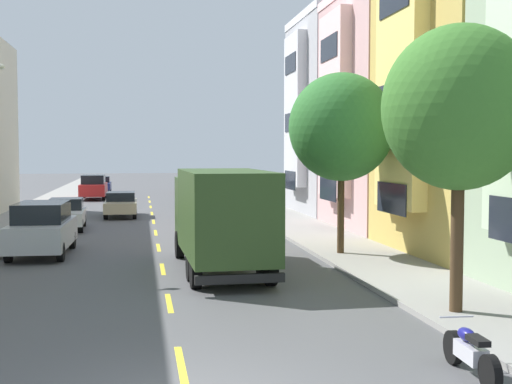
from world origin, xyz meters
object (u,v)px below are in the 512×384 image
at_px(parked_hatchback_navy, 101,185).
at_px(moving_champagne_sedan, 121,204).
at_px(parked_hatchback_white, 66,214).
at_px(parked_suv_forest, 214,191).
at_px(parked_suv_silver, 42,228).
at_px(parked_suv_red, 94,187).
at_px(parked_pickup_black, 233,204).
at_px(parked_pickup_burgundy, 196,184).
at_px(parked_motorcycle, 470,353).
at_px(street_tree_second, 341,127).
at_px(parked_sedan_charcoal, 206,189).
at_px(delivery_box_truck, 221,213).
at_px(street_tree_nearest, 459,108).

relative_size(parked_hatchback_navy, moving_champagne_sedan, 0.89).
bearing_deg(parked_hatchback_white, parked_suv_forest, 57.61).
distance_m(parked_hatchback_white, moving_champagne_sedan, 6.70).
bearing_deg(parked_suv_forest, parked_suv_silver, -111.59).
distance_m(parked_hatchback_navy, parked_suv_forest, 18.11).
xyz_separation_m(parked_suv_red, parked_suv_forest, (8.76, -7.54, 0.00)).
bearing_deg(moving_champagne_sedan, parked_pickup_black, -19.40).
bearing_deg(parked_pickup_burgundy, parked_suv_red, -141.23).
relative_size(parked_hatchback_navy, parked_motorcycle, 1.95).
relative_size(street_tree_second, parked_suv_red, 1.34).
distance_m(street_tree_second, parked_sedan_charcoal, 31.12).
bearing_deg(parked_hatchback_navy, parked_suv_forest, -61.49).
height_order(parked_hatchback_white, moving_champagne_sedan, parked_hatchback_white).
relative_size(parked_suv_silver, parked_suv_red, 1.01).
distance_m(parked_pickup_burgundy, parked_sedan_charcoal, 7.75).
bearing_deg(delivery_box_truck, parked_pickup_black, 80.97).
bearing_deg(parked_pickup_burgundy, moving_champagne_sedan, -105.56).
relative_size(street_tree_nearest, delivery_box_truck, 0.85).
xyz_separation_m(parked_hatchback_navy, parked_suv_red, (-0.11, -8.37, 0.23)).
xyz_separation_m(street_tree_second, parked_suv_forest, (-1.96, 24.09, -3.66)).
relative_size(parked_suv_silver, parked_suv_forest, 1.00).
height_order(street_tree_nearest, parked_hatchback_navy, street_tree_nearest).
bearing_deg(street_tree_nearest, parked_suv_red, 104.73).
bearing_deg(parked_hatchback_white, moving_champagne_sedan, 68.66).
bearing_deg(parked_sedan_charcoal, parked_hatchback_navy, 133.38).
height_order(parked_suv_silver, parked_hatchback_white, parked_suv_silver).
bearing_deg(parked_suv_forest, parked_pickup_black, -89.79).
distance_m(delivery_box_truck, parked_hatchback_navy, 42.82).
xyz_separation_m(parked_pickup_burgundy, parked_motorcycle, (0.45, -51.63, -0.42)).
xyz_separation_m(parked_sedan_charcoal, parked_suv_forest, (-0.04, -6.72, 0.24)).
xyz_separation_m(parked_pickup_burgundy, parked_sedan_charcoal, (0.18, -7.74, -0.08)).
distance_m(street_tree_nearest, parked_pickup_burgundy, 47.90).
height_order(parked_suv_silver, parked_suv_red, same).
height_order(parked_sedan_charcoal, parked_motorcycle, parked_sedan_charcoal).
bearing_deg(street_tree_second, parked_hatchback_navy, 104.84).
bearing_deg(parked_suv_red, street_tree_nearest, -75.27).
height_order(street_tree_second, parked_motorcycle, street_tree_second).
height_order(parked_pickup_black, moving_champagne_sedan, parked_pickup_black).
distance_m(delivery_box_truck, parked_suv_silver, 7.61).
bearing_deg(parked_motorcycle, parked_hatchback_white, 110.95).
relative_size(parked_suv_silver, parked_hatchback_navy, 1.21).
xyz_separation_m(parked_sedan_charcoal, parked_hatchback_white, (-8.72, -20.41, 0.01)).
bearing_deg(parked_suv_silver, parked_motorcycle, -59.52).
relative_size(parked_pickup_burgundy, parked_motorcycle, 2.60).
bearing_deg(parked_suv_red, moving_champagne_sedan, -80.46).
xyz_separation_m(parked_pickup_black, parked_sedan_charcoal, (0.01, 16.38, -0.08)).
distance_m(parked_pickup_burgundy, parked_motorcycle, 51.63).
xyz_separation_m(parked_suv_silver, parked_hatchback_white, (-0.01, 8.22, -0.23)).
relative_size(parked_pickup_black, parked_sedan_charcoal, 1.19).
relative_size(parked_suv_silver, parked_motorcycle, 2.36).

